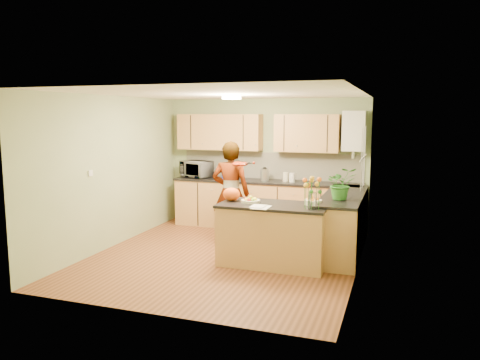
% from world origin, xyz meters
% --- Properties ---
extents(floor, '(4.50, 4.50, 0.00)m').
position_xyz_m(floor, '(0.00, 0.00, 0.00)').
color(floor, '#5B311A').
rests_on(floor, ground).
extents(ceiling, '(4.00, 4.50, 0.02)m').
position_xyz_m(ceiling, '(0.00, 0.00, 2.50)').
color(ceiling, white).
rests_on(ceiling, wall_back).
extents(wall_back, '(4.00, 0.02, 2.50)m').
position_xyz_m(wall_back, '(0.00, 2.25, 1.25)').
color(wall_back, gray).
rests_on(wall_back, floor).
extents(wall_front, '(4.00, 0.02, 2.50)m').
position_xyz_m(wall_front, '(0.00, -2.25, 1.25)').
color(wall_front, gray).
rests_on(wall_front, floor).
extents(wall_left, '(0.02, 4.50, 2.50)m').
position_xyz_m(wall_left, '(-2.00, 0.00, 1.25)').
color(wall_left, gray).
rests_on(wall_left, floor).
extents(wall_right, '(0.02, 4.50, 2.50)m').
position_xyz_m(wall_right, '(2.00, 0.00, 1.25)').
color(wall_right, gray).
rests_on(wall_right, floor).
extents(back_counter, '(3.64, 0.62, 0.94)m').
position_xyz_m(back_counter, '(0.10, 1.95, 0.47)').
color(back_counter, tan).
rests_on(back_counter, floor).
extents(right_counter, '(0.62, 2.24, 0.94)m').
position_xyz_m(right_counter, '(1.70, 0.85, 0.47)').
color(right_counter, tan).
rests_on(right_counter, floor).
extents(splashback, '(3.60, 0.02, 0.52)m').
position_xyz_m(splashback, '(0.10, 2.23, 1.20)').
color(splashback, silver).
rests_on(splashback, back_counter).
extents(upper_cabinets, '(3.20, 0.34, 0.70)m').
position_xyz_m(upper_cabinets, '(-0.18, 2.08, 1.85)').
color(upper_cabinets, tan).
rests_on(upper_cabinets, wall_back).
extents(boiler, '(0.40, 0.30, 0.86)m').
position_xyz_m(boiler, '(1.70, 2.09, 1.90)').
color(boiler, silver).
rests_on(boiler, wall_back).
extents(window_right, '(0.01, 1.30, 1.05)m').
position_xyz_m(window_right, '(1.99, 0.60, 1.55)').
color(window_right, silver).
rests_on(window_right, wall_right).
extents(light_switch, '(0.02, 0.09, 0.09)m').
position_xyz_m(light_switch, '(-1.99, -0.60, 1.30)').
color(light_switch, silver).
rests_on(light_switch, wall_left).
extents(ceiling_lamp, '(0.30, 0.30, 0.07)m').
position_xyz_m(ceiling_lamp, '(0.00, 0.30, 2.46)').
color(ceiling_lamp, '#FFEABF').
rests_on(ceiling_lamp, ceiling).
extents(peninsula_island, '(1.58, 0.81, 0.90)m').
position_xyz_m(peninsula_island, '(0.80, -0.12, 0.45)').
color(peninsula_island, tan).
rests_on(peninsula_island, floor).
extents(fruit_dish, '(0.28, 0.28, 0.10)m').
position_xyz_m(fruit_dish, '(0.45, -0.12, 0.94)').
color(fruit_dish, beige).
rests_on(fruit_dish, peninsula_island).
extents(orange_bowl, '(0.24, 0.24, 0.14)m').
position_xyz_m(orange_bowl, '(1.35, 0.03, 0.96)').
color(orange_bowl, beige).
rests_on(orange_bowl, peninsula_island).
extents(flower_vase, '(0.27, 0.27, 0.50)m').
position_xyz_m(flower_vase, '(1.40, -0.30, 1.24)').
color(flower_vase, silver).
rests_on(flower_vase, peninsula_island).
extents(orange_bag, '(0.27, 0.23, 0.20)m').
position_xyz_m(orange_bag, '(0.13, -0.07, 1.00)').
color(orange_bag, '#E15012').
rests_on(orange_bag, peninsula_island).
extents(papers, '(0.23, 0.32, 0.01)m').
position_xyz_m(papers, '(0.70, -0.42, 0.91)').
color(papers, silver).
rests_on(papers, peninsula_island).
extents(violinist, '(0.68, 0.47, 1.76)m').
position_xyz_m(violinist, '(-0.16, 0.70, 0.88)').
color(violinist, '#DEAE87').
rests_on(violinist, floor).
extents(violin, '(0.62, 0.54, 0.15)m').
position_xyz_m(violin, '(0.04, 0.48, 1.41)').
color(violin, '#580905').
rests_on(violin, violinist).
extents(microwave, '(0.68, 0.56, 0.33)m').
position_xyz_m(microwave, '(-1.37, 1.99, 1.10)').
color(microwave, silver).
rests_on(microwave, back_counter).
extents(blue_box, '(0.29, 0.22, 0.21)m').
position_xyz_m(blue_box, '(-0.65, 1.98, 1.05)').
color(blue_box, navy).
rests_on(blue_box, back_counter).
extents(kettle, '(0.16, 0.16, 0.31)m').
position_xyz_m(kettle, '(0.08, 1.91, 1.07)').
color(kettle, silver).
rests_on(kettle, back_counter).
extents(jar_cream, '(0.14, 0.14, 0.17)m').
position_xyz_m(jar_cream, '(0.48, 1.98, 1.03)').
color(jar_cream, beige).
rests_on(jar_cream, back_counter).
extents(jar_white, '(0.12, 0.12, 0.17)m').
position_xyz_m(jar_white, '(0.61, 1.92, 1.03)').
color(jar_white, silver).
rests_on(jar_white, back_counter).
extents(potted_plant, '(0.55, 0.52, 0.48)m').
position_xyz_m(potted_plant, '(1.70, 0.36, 1.18)').
color(potted_plant, '#2B6F25').
rests_on(potted_plant, right_counter).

